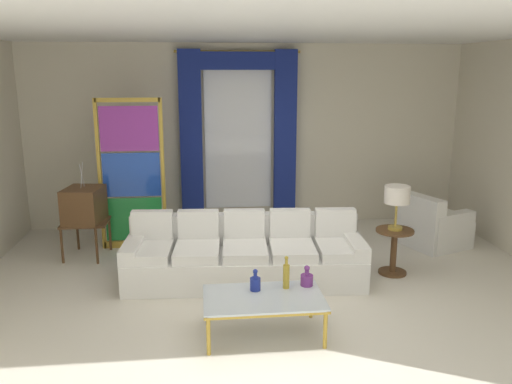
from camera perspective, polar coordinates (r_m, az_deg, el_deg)
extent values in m
plane|color=silver|center=(6.12, 1.67, -11.56)|extent=(16.00, 16.00, 0.00)
cube|color=beige|center=(8.66, -1.02, 6.20)|extent=(8.00, 0.12, 3.00)
cube|color=white|center=(6.36, 0.84, 17.35)|extent=(8.00, 7.60, 0.04)
cube|color=white|center=(8.56, -2.00, 6.45)|extent=(1.10, 0.02, 2.50)
cylinder|color=gold|center=(8.42, -2.03, 15.27)|extent=(2.00, 0.04, 0.04)
cube|color=navy|center=(8.44, -7.20, 6.26)|extent=(0.36, 0.12, 2.70)
cube|color=navy|center=(8.55, 3.24, 6.43)|extent=(0.36, 0.12, 2.70)
cube|color=navy|center=(8.40, -2.01, 14.32)|extent=(1.80, 0.10, 0.28)
cube|color=white|center=(6.45, -1.23, -8.36)|extent=(2.95, 1.09, 0.38)
cube|color=white|center=(6.73, -1.31, -5.62)|extent=(2.91, 0.39, 0.78)
cube|color=white|center=(6.58, 10.78, -7.31)|extent=(0.25, 0.87, 0.56)
cube|color=white|center=(6.54, -13.35, -7.60)|extent=(0.25, 0.87, 0.56)
cube|color=white|center=(6.44, 9.20, -6.20)|extent=(0.58, 0.77, 0.12)
cube|color=white|center=(6.67, 8.72, -3.50)|extent=(0.52, 0.17, 0.40)
cube|color=white|center=(6.35, 4.03, -6.33)|extent=(0.58, 0.77, 0.12)
cube|color=white|center=(6.59, 3.76, -3.60)|extent=(0.52, 0.17, 0.40)
cube|color=white|center=(6.32, -1.23, -6.42)|extent=(0.58, 0.77, 0.12)
cube|color=white|center=(6.55, -1.30, -3.67)|extent=(0.52, 0.17, 0.40)
cube|color=white|center=(6.33, -6.52, -6.46)|extent=(0.58, 0.77, 0.12)
cube|color=white|center=(6.56, -6.38, -3.71)|extent=(0.52, 0.17, 0.40)
cube|color=white|center=(6.40, -11.74, -6.44)|extent=(0.58, 0.77, 0.12)
cube|color=white|center=(6.63, -11.40, -3.72)|extent=(0.52, 0.17, 0.40)
cube|color=silver|center=(5.16, 0.84, -11.59)|extent=(1.18, 0.71, 0.02)
cube|color=gold|center=(5.47, 0.40, -10.31)|extent=(1.18, 0.04, 0.03)
cube|color=gold|center=(4.87, 1.33, -13.46)|extent=(1.18, 0.04, 0.03)
cube|color=gold|center=(5.14, -5.62, -12.03)|extent=(0.04, 0.71, 0.03)
cube|color=gold|center=(5.26, 7.12, -11.42)|extent=(0.04, 0.71, 0.03)
cylinder|color=gold|center=(5.50, -5.40, -12.40)|extent=(0.04, 0.04, 0.38)
cylinder|color=gold|center=(5.62, 6.12, -11.86)|extent=(0.04, 0.04, 0.38)
cylinder|color=gold|center=(4.94, -5.28, -15.58)|extent=(0.04, 0.04, 0.38)
cylinder|color=gold|center=(5.07, 7.67, -14.87)|extent=(0.04, 0.04, 0.38)
cylinder|color=#753384|center=(5.41, 5.64, -9.68)|extent=(0.13, 0.13, 0.11)
cylinder|color=#753384|center=(5.37, 5.66, -8.88)|extent=(0.05, 0.05, 0.05)
sphere|color=#753384|center=(5.36, 5.67, -8.39)|extent=(0.06, 0.06, 0.06)
cylinder|color=gold|center=(5.30, 3.36, -9.33)|extent=(0.07, 0.07, 0.25)
cylinder|color=gold|center=(5.24, 3.38, -7.77)|extent=(0.03, 0.03, 0.06)
sphere|color=gold|center=(5.23, 3.39, -7.30)|extent=(0.04, 0.04, 0.04)
cylinder|color=navy|center=(5.27, -0.08, -10.16)|extent=(0.11, 0.11, 0.13)
cylinder|color=navy|center=(5.23, -0.08, -9.25)|extent=(0.04, 0.04, 0.05)
sphere|color=navy|center=(5.21, -0.08, -8.79)|extent=(0.05, 0.05, 0.05)
cube|color=brown|center=(7.60, -18.36, -3.21)|extent=(0.62, 0.54, 0.03)
cylinder|color=brown|center=(7.51, -20.69, -5.58)|extent=(0.04, 0.04, 0.50)
cylinder|color=brown|center=(8.00, -19.14, -4.31)|extent=(0.04, 0.04, 0.50)
cylinder|color=brown|center=(7.34, -17.22, -5.76)|extent=(0.04, 0.04, 0.50)
cylinder|color=brown|center=(7.84, -15.87, -4.44)|extent=(0.04, 0.04, 0.50)
cube|color=brown|center=(7.53, -18.50, -1.35)|extent=(0.56, 0.63, 0.48)
cube|color=black|center=(7.61, -20.16, -1.17)|extent=(0.07, 0.39, 0.30)
cylinder|color=gold|center=(7.59, -20.29, -2.70)|extent=(0.02, 0.04, 0.04)
cylinder|color=gold|center=(7.73, -19.84, -2.37)|extent=(0.02, 0.04, 0.04)
cylinder|color=silver|center=(7.44, -18.74, 1.78)|extent=(0.03, 0.13, 0.34)
cylinder|color=silver|center=(7.44, -18.74, 1.78)|extent=(0.03, 0.13, 0.34)
cube|color=white|center=(8.22, 19.14, -4.22)|extent=(1.03, 1.03, 0.40)
cube|color=white|center=(8.15, 19.27, -2.54)|extent=(0.89, 0.89, 0.10)
cube|color=white|center=(7.94, 17.64, -3.21)|extent=(0.47, 0.82, 0.80)
cube|color=white|center=(8.41, 17.63, -3.08)|extent=(0.75, 0.43, 0.58)
cube|color=white|center=(7.99, 20.84, -4.19)|extent=(0.75, 0.43, 0.58)
cube|color=gold|center=(7.74, -16.91, 1.76)|extent=(0.05, 0.05, 2.20)
cube|color=gold|center=(7.62, -10.24, 1.96)|extent=(0.05, 0.05, 2.20)
cube|color=gold|center=(7.53, -14.05, 9.86)|extent=(0.90, 0.05, 0.06)
cube|color=gold|center=(7.93, -13.19, -5.59)|extent=(0.90, 0.05, 0.10)
cube|color=#238E3D|center=(7.82, -13.33, -2.93)|extent=(0.82, 0.02, 0.64)
cube|color=#1E47B7|center=(7.66, -13.60, 1.86)|extent=(0.82, 0.02, 0.64)
cube|color=purple|center=(7.56, -13.88, 6.82)|extent=(0.82, 0.02, 0.64)
cylinder|color=beige|center=(7.69, -10.94, -6.24)|extent=(0.16, 0.16, 0.06)
ellipsoid|color=#126376|center=(7.65, -10.98, -5.47)|extent=(0.18, 0.32, 0.20)
sphere|color=#126376|center=(7.75, -10.93, -4.36)|extent=(0.09, 0.09, 0.09)
cone|color=gold|center=(7.81, -10.90, -4.23)|extent=(0.02, 0.04, 0.02)
cone|color=#22804B|center=(7.45, -11.12, -5.18)|extent=(0.44, 0.40, 0.50)
cylinder|color=brown|center=(6.82, 15.12, -4.15)|extent=(0.48, 0.48, 0.03)
cylinder|color=brown|center=(6.91, 14.98, -6.45)|extent=(0.08, 0.08, 0.55)
cylinder|color=brown|center=(7.00, 14.84, -8.57)|extent=(0.36, 0.36, 0.03)
cylinder|color=#B29338|center=(6.81, 15.14, -3.87)|extent=(0.18, 0.18, 0.04)
cylinder|color=#B29338|center=(6.75, 15.24, -2.25)|extent=(0.03, 0.03, 0.36)
cylinder|color=silver|center=(6.69, 15.37, -0.27)|extent=(0.32, 0.32, 0.22)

